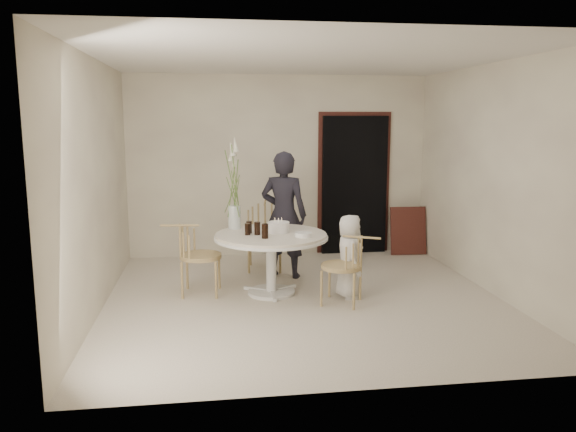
{
  "coord_description": "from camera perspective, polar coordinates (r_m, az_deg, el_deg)",
  "views": [
    {
      "loc": [
        -1.05,
        -6.14,
        2.05
      ],
      "look_at": [
        -0.14,
        0.3,
        0.93
      ],
      "focal_mm": 35.0,
      "sensor_mm": 36.0,
      "label": 1
    }
  ],
  "objects": [
    {
      "name": "table",
      "position": [
        6.58,
        -1.72,
        -2.77
      ],
      "size": [
        1.33,
        1.33,
        0.73
      ],
      "color": "silver",
      "rests_on": "ground"
    },
    {
      "name": "door_trim",
      "position": [
        8.7,
        6.69,
        3.54
      ],
      "size": [
        1.12,
        0.03,
        2.22
      ],
      "primitive_type": "cube",
      "color": "#50231B",
      "rests_on": "ground"
    },
    {
      "name": "picture_frame",
      "position": [
        8.79,
        12.11,
        -1.47
      ],
      "size": [
        0.55,
        0.18,
        0.73
      ],
      "primitive_type": "cube",
      "rotation": [
        -0.17,
        0.0,
        -0.03
      ],
      "color": "#50231B",
      "rests_on": "ground"
    },
    {
      "name": "girl",
      "position": [
        7.27,
        -0.43,
        0.12
      ],
      "size": [
        0.7,
        0.59,
        1.65
      ],
      "primitive_type": "imported",
      "rotation": [
        0.0,
        0.0,
        2.77
      ],
      "color": "black",
      "rests_on": "ground"
    },
    {
      "name": "plate_stack",
      "position": [
        6.38,
        1.56,
        -1.9
      ],
      "size": [
        0.21,
        0.21,
        0.05
      ],
      "primitive_type": "cylinder",
      "rotation": [
        0.0,
        0.0,
        -0.11
      ],
      "color": "white",
      "rests_on": "table"
    },
    {
      "name": "cola_tumbler_d",
      "position": [
        6.59,
        -3.98,
        -1.14
      ],
      "size": [
        0.08,
        0.08,
        0.14
      ],
      "primitive_type": "cylinder",
      "rotation": [
        0.0,
        0.0,
        -0.27
      ],
      "color": "black",
      "rests_on": "table"
    },
    {
      "name": "room_shell",
      "position": [
        6.24,
        1.7,
        5.86
      ],
      "size": [
        4.5,
        4.5,
        4.5
      ],
      "color": "white",
      "rests_on": "ground"
    },
    {
      "name": "flower_vase",
      "position": [
        6.82,
        -5.5,
        2.29
      ],
      "size": [
        0.15,
        0.15,
        1.12
      ],
      "rotation": [
        0.0,
        0.0,
        0.43
      ],
      "color": "silver",
      "rests_on": "table"
    },
    {
      "name": "cola_tumbler_a",
      "position": [
        6.48,
        -3.13,
        -1.26
      ],
      "size": [
        0.08,
        0.08,
        0.15
      ],
      "primitive_type": "cylinder",
      "rotation": [
        0.0,
        0.0,
        -0.11
      ],
      "color": "black",
      "rests_on": "table"
    },
    {
      "name": "birthday_cake",
      "position": [
        6.62,
        -0.97,
        -1.14
      ],
      "size": [
        0.26,
        0.26,
        0.17
      ],
      "rotation": [
        0.0,
        0.0,
        0.33
      ],
      "color": "white",
      "rests_on": "table"
    },
    {
      "name": "chair_right",
      "position": [
        6.27,
        6.46,
        -4.44
      ],
      "size": [
        0.58,
        0.57,
        0.79
      ],
      "rotation": [
        0.0,
        0.0,
        -2.03
      ],
      "color": "tan",
      "rests_on": "ground"
    },
    {
      "name": "chair_left",
      "position": [
        6.69,
        -9.9,
        -3.3
      ],
      "size": [
        0.54,
        0.51,
        0.85
      ],
      "rotation": [
        0.0,
        0.0,
        1.46
      ],
      "color": "tan",
      "rests_on": "ground"
    },
    {
      "name": "chair_far",
      "position": [
        7.81,
        -2.36,
        -0.94
      ],
      "size": [
        0.55,
        0.59,
        0.92
      ],
      "rotation": [
        0.0,
        0.0,
        -0.12
      ],
      "color": "tan",
      "rests_on": "ground"
    },
    {
      "name": "cola_tumbler_b",
      "position": [
        6.29,
        -2.35,
        -1.55
      ],
      "size": [
        0.09,
        0.09,
        0.16
      ],
      "primitive_type": "cylinder",
      "rotation": [
        0.0,
        0.0,
        -0.16
      ],
      "color": "black",
      "rests_on": "table"
    },
    {
      "name": "ground",
      "position": [
        6.55,
        1.63,
        -8.41
      ],
      "size": [
        4.5,
        4.5,
        0.0
      ],
      "primitive_type": "plane",
      "color": "beige",
      "rests_on": "ground"
    },
    {
      "name": "doorway",
      "position": [
        8.67,
        6.75,
        3.12
      ],
      "size": [
        1.0,
        0.1,
        2.1
      ],
      "primitive_type": "cube",
      "color": "black",
      "rests_on": "ground"
    },
    {
      "name": "boy",
      "position": [
        6.53,
        6.25,
        -4.09
      ],
      "size": [
        0.31,
        0.48,
        0.97
      ],
      "primitive_type": "imported",
      "rotation": [
        0.0,
        0.0,
        1.58
      ],
      "color": "silver",
      "rests_on": "ground"
    },
    {
      "name": "cola_tumbler_c",
      "position": [
        6.48,
        -4.13,
        -1.34
      ],
      "size": [
        0.08,
        0.08,
        0.14
      ],
      "primitive_type": "cylinder",
      "rotation": [
        0.0,
        0.0,
        -0.37
      ],
      "color": "black",
      "rests_on": "table"
    }
  ]
}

